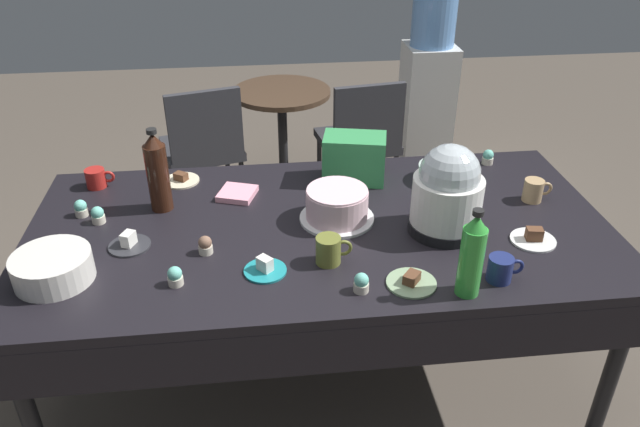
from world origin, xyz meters
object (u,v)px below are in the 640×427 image
Objects in this scene: soda_bottle_cola at (158,173)px; water_cooler at (427,92)px; frosted_layer_cake at (337,205)px; cupcake_rose at (81,208)px; cupcake_vanilla at (175,276)px; soda_bottle_lime_soda at (472,256)px; dessert_plate_sage at (411,282)px; dessert_plate_teal at (265,268)px; cupcake_lemon at (361,283)px; dessert_plate_cream at (181,180)px; maroon_chair_right at (361,136)px; slow_cooker at (448,192)px; cupcake_mint at (205,245)px; ceramic_snack_bowl at (53,268)px; cupcake_cocoa at (98,215)px; coffee_mug_tan at (534,190)px; dessert_plate_white at (533,238)px; coffee_mug_red at (96,178)px; dessert_plate_charcoal at (129,243)px; soda_carton at (354,158)px; glass_salad_bowl at (441,173)px; potluck_table at (320,238)px; coffee_mug_navy at (501,269)px; round_cafe_table at (282,124)px; maroon_chair_left at (203,143)px; coffee_mug_olive at (328,250)px; cupcake_berry at (488,157)px.

water_cooler is at bearing 46.99° from soda_bottle_cola.
cupcake_rose is at bearing 171.67° from frosted_layer_cake.
soda_bottle_lime_soda reaches higher than cupcake_vanilla.
frosted_layer_cake is 0.47m from dessert_plate_sage.
cupcake_lemon is (0.30, -0.14, 0.02)m from dessert_plate_teal.
dessert_plate_cream is 0.18× the size of maroon_chair_right.
slow_cooker is 5.10× the size of cupcake_mint.
ceramic_snack_bowl is 3.82× the size of cupcake_cocoa.
cupcake_lemon is 0.57× the size of coffee_mug_tan.
dessert_plate_white is 1.37× the size of coffee_mug_red.
cupcake_mint is at bearing -49.27° from coffee_mug_red.
cupcake_cocoa reaches higher than dessert_plate_white.
dessert_plate_charcoal is 0.99m from soda_carton.
cupcake_vanilla is (-0.96, -0.22, -0.13)m from slow_cooker.
ceramic_snack_bowl is at bearing -159.72° from glass_salad_bowl.
cupcake_lemon is at bearing -123.31° from glass_salad_bowl.
water_cooler is (1.84, 1.67, -0.19)m from cupcake_rose.
potluck_table is 0.15m from frosted_layer_cake.
soda_carton is (0.12, 0.33, 0.04)m from frosted_layer_cake.
frosted_layer_cake is at bearing 47.12° from dessert_plate_teal.
dessert_plate_cream is 0.59× the size of soda_carton.
soda_bottle_cola reaches higher than coffee_mug_tan.
dessert_plate_sage is at bearing -106.76° from water_cooler.
coffee_mug_navy is 0.14× the size of maroon_chair_right.
coffee_mug_tan is (1.30, 0.23, 0.01)m from cupcake_mint.
potluck_table is at bearing 5.67° from dessert_plate_charcoal.
cupcake_vanilla reaches higher than potluck_table.
round_cafe_table is (0.65, 1.69, -0.27)m from dessert_plate_charcoal.
water_cooler is (1.77, 1.73, -0.19)m from cupcake_cocoa.
dessert_plate_white is 0.71m from cupcake_lemon.
coffee_mug_navy is at bearing -1.97° from dessert_plate_sage.
glass_salad_bowl is at bearing 79.83° from soda_bottle_lime_soda.
water_cooler reaches higher than round_cafe_table.
cupcake_vanilla is 0.54m from soda_bottle_cola.
maroon_chair_left is 0.94m from maroon_chair_right.
slow_cooker is 2.81× the size of coffee_mug_navy.
coffee_mug_tan is (0.12, 0.29, 0.03)m from dessert_plate_white.
ceramic_snack_bowl reaches higher than dessert_plate_teal.
soda_bottle_lime_soda is at bearing -54.56° from frosted_layer_cake.
water_cooler reaches higher than cupcake_rose.
cupcake_mint is (-0.20, 0.14, 0.02)m from dessert_plate_teal.
coffee_mug_olive is at bearing -24.78° from cupcake_rose.
cupcake_berry is at bearing 100.33° from coffee_mug_tan.
slow_cooker reaches higher than soda_bottle_lime_soda.
coffee_mug_tan is (0.06, -0.35, 0.01)m from cupcake_berry.
maroon_chair_left is at bearing 128.81° from dessert_plate_white.
cupcake_mint reaches higher than potluck_table.
dessert_plate_cream is at bearing -112.61° from round_cafe_table.
ceramic_snack_bowl is (-0.98, -0.27, -0.01)m from frosted_layer_cake.
maroon_chair_left is (-1.29, 1.60, -0.27)m from dessert_plate_white.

